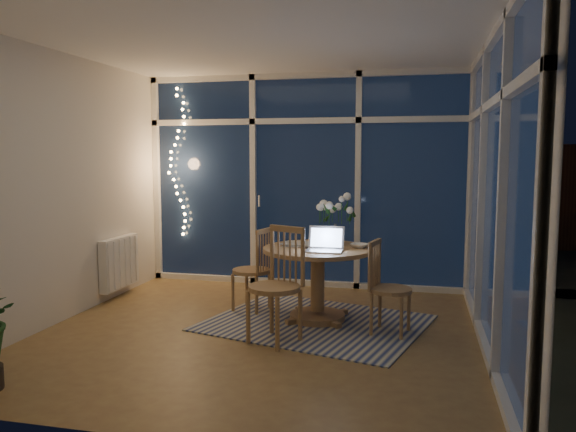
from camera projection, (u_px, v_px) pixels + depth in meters
The scene contains 24 objects.
floor at pixel (262, 333), 5.12m from camera, with size 4.00×4.00×0.00m, color brown.
ceiling at pixel (260, 40), 4.84m from camera, with size 4.00×4.00×0.00m, color white.
wall_back at pixel (306, 181), 6.91m from camera, with size 4.00×0.04×2.60m, color silver.
wall_front at pixel (160, 213), 3.04m from camera, with size 4.00×0.04×2.60m, color silver.
wall_left at pixel (63, 188), 5.43m from camera, with size 0.04×4.00×2.60m, color silver.
wall_right at pixel (499, 194), 4.52m from camera, with size 0.04×4.00×2.60m, color silver.
window_wall_back at pixel (305, 181), 6.87m from camera, with size 4.00×0.10×2.60m, color white.
window_wall_right at pixel (494, 194), 4.53m from camera, with size 0.10×4.00×2.60m, color white.
radiator at pixel (119, 262), 6.38m from camera, with size 0.10×0.70×0.58m, color white.
fairy_lights at pixel (177, 162), 7.15m from camera, with size 0.24×0.10×1.85m, color #FBB964, non-canonical shape.
garden_patio at pixel (367, 251), 9.85m from camera, with size 12.00×6.00×0.10m, color black.
garden_fence at pixel (343, 194), 10.34m from camera, with size 11.00×0.08×1.80m, color #391D15.
neighbour_roof at pixel (373, 130), 13.04m from camera, with size 7.00×3.00×2.20m, color #34363E.
garden_shrubs at pixel (272, 232), 8.54m from camera, with size 0.90×0.90×0.90m, color black.
rug at pixel (316, 323), 5.41m from camera, with size 1.98×1.58×0.01m, color beige.
dining_table at pixel (318, 284), 5.47m from camera, with size 1.06×1.06×0.72m, color #9D7C46.
chair_left at pixel (251, 269), 5.82m from camera, with size 0.41×0.41×0.88m, color #9D7C46.
chair_right at pixel (391, 287), 5.04m from camera, with size 0.40×0.40×0.86m, color #9D7C46.
chair_front at pixel (274, 285), 4.81m from camera, with size 0.47×0.47×1.01m, color #9D7C46.
laptop at pixel (324, 239), 5.18m from camera, with size 0.34×0.29×0.25m, color silver, non-canonical shape.
flower_vase at pixel (335, 233), 5.66m from camera, with size 0.20×0.20×0.21m, color white.
bowl at pixel (359, 246), 5.41m from camera, with size 0.15×0.15×0.04m, color white.
newspapers at pixel (306, 245), 5.53m from camera, with size 0.38×0.29×0.02m, color #BBB8B2.
phone at pixel (311, 248), 5.38m from camera, with size 0.11×0.05×0.01m, color black.
Camera 1 is at (1.37, -4.79, 1.61)m, focal length 35.00 mm.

